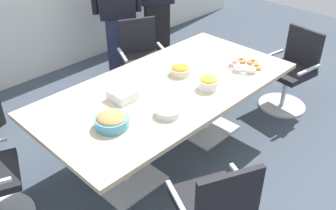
{
  "coord_description": "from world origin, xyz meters",
  "views": [
    {
      "loc": [
        -2.07,
        -2.03,
        2.39
      ],
      "look_at": [
        0.0,
        0.0,
        0.55
      ],
      "focal_mm": 40.08,
      "sensor_mm": 36.0,
      "label": 1
    }
  ],
  "objects_px": {
    "office_chair_1": "(142,63)",
    "snack_bowl_chips_yellow": "(209,82)",
    "person_standing_1": "(117,12)",
    "office_chair_0": "(290,74)",
    "snack_bowl_cookies": "(112,120)",
    "snack_bowl_chips_orange": "(180,70)",
    "napkin_pile": "(123,95)",
    "plate_stack": "(168,112)",
    "conference_table": "(168,98)",
    "donut_platter": "(245,66)"
  },
  "relations": [
    {
      "from": "donut_platter",
      "to": "plate_stack",
      "type": "height_order",
      "value": "plate_stack"
    },
    {
      "from": "person_standing_1",
      "to": "snack_bowl_chips_orange",
      "type": "xyz_separation_m",
      "value": [
        -0.49,
        -1.53,
        -0.08
      ]
    },
    {
      "from": "snack_bowl_chips_orange",
      "to": "person_standing_1",
      "type": "bearing_deg",
      "value": 72.04
    },
    {
      "from": "snack_bowl_cookies",
      "to": "plate_stack",
      "type": "relative_size",
      "value": 1.28
    },
    {
      "from": "office_chair_1",
      "to": "plate_stack",
      "type": "relative_size",
      "value": 4.57
    },
    {
      "from": "plate_stack",
      "to": "conference_table",
      "type": "bearing_deg",
      "value": 44.07
    },
    {
      "from": "office_chair_0",
      "to": "office_chair_1",
      "type": "height_order",
      "value": "same"
    },
    {
      "from": "conference_table",
      "to": "snack_bowl_chips_orange",
      "type": "relative_size",
      "value": 12.83
    },
    {
      "from": "office_chair_0",
      "to": "donut_platter",
      "type": "relative_size",
      "value": 2.86
    },
    {
      "from": "napkin_pile",
      "to": "office_chair_0",
      "type": "bearing_deg",
      "value": -13.88
    },
    {
      "from": "snack_bowl_cookies",
      "to": "napkin_pile",
      "type": "height_order",
      "value": "snack_bowl_cookies"
    },
    {
      "from": "office_chair_1",
      "to": "napkin_pile",
      "type": "height_order",
      "value": "office_chair_1"
    },
    {
      "from": "person_standing_1",
      "to": "snack_bowl_chips_yellow",
      "type": "distance_m",
      "value": 1.95
    },
    {
      "from": "plate_stack",
      "to": "donut_platter",
      "type": "bearing_deg",
      "value": 1.77
    },
    {
      "from": "snack_bowl_chips_orange",
      "to": "donut_platter",
      "type": "height_order",
      "value": "snack_bowl_chips_orange"
    },
    {
      "from": "person_standing_1",
      "to": "plate_stack",
      "type": "bearing_deg",
      "value": 94.47
    },
    {
      "from": "office_chair_0",
      "to": "snack_bowl_chips_orange",
      "type": "bearing_deg",
      "value": 80.11
    },
    {
      "from": "person_standing_1",
      "to": "conference_table",
      "type": "bearing_deg",
      "value": 98.79
    },
    {
      "from": "office_chair_1",
      "to": "snack_bowl_chips_yellow",
      "type": "height_order",
      "value": "office_chair_1"
    },
    {
      "from": "office_chair_1",
      "to": "snack_bowl_chips_yellow",
      "type": "bearing_deg",
      "value": 98.68
    },
    {
      "from": "conference_table",
      "to": "donut_platter",
      "type": "height_order",
      "value": "donut_platter"
    },
    {
      "from": "conference_table",
      "to": "snack_bowl_chips_yellow",
      "type": "height_order",
      "value": "snack_bowl_chips_yellow"
    },
    {
      "from": "office_chair_0",
      "to": "snack_bowl_cookies",
      "type": "xyz_separation_m",
      "value": [
        -2.33,
        0.25,
        0.4
      ]
    },
    {
      "from": "snack_bowl_cookies",
      "to": "donut_platter",
      "type": "height_order",
      "value": "snack_bowl_cookies"
    },
    {
      "from": "plate_stack",
      "to": "snack_bowl_chips_yellow",
      "type": "bearing_deg",
      "value": 3.73
    },
    {
      "from": "person_standing_1",
      "to": "donut_platter",
      "type": "height_order",
      "value": "person_standing_1"
    },
    {
      "from": "conference_table",
      "to": "snack_bowl_chips_yellow",
      "type": "relative_size",
      "value": 13.71
    },
    {
      "from": "conference_table",
      "to": "plate_stack",
      "type": "distance_m",
      "value": 0.48
    },
    {
      "from": "plate_stack",
      "to": "office_chair_0",
      "type": "bearing_deg",
      "value": -1.91
    },
    {
      "from": "conference_table",
      "to": "donut_platter",
      "type": "distance_m",
      "value": 0.84
    },
    {
      "from": "office_chair_1",
      "to": "snack_bowl_chips_yellow",
      "type": "distance_m",
      "value": 1.43
    },
    {
      "from": "person_standing_1",
      "to": "snack_bowl_chips_yellow",
      "type": "xyz_separation_m",
      "value": [
        -0.52,
        -1.88,
        -0.07
      ]
    },
    {
      "from": "snack_bowl_cookies",
      "to": "napkin_pile",
      "type": "bearing_deg",
      "value": 38.57
    },
    {
      "from": "office_chair_1",
      "to": "donut_platter",
      "type": "relative_size",
      "value": 2.86
    },
    {
      "from": "office_chair_1",
      "to": "donut_platter",
      "type": "bearing_deg",
      "value": 122.82
    },
    {
      "from": "conference_table",
      "to": "office_chair_0",
      "type": "xyz_separation_m",
      "value": [
        1.6,
        -0.38,
        -0.22
      ]
    },
    {
      "from": "conference_table",
      "to": "snack_bowl_cookies",
      "type": "xyz_separation_m",
      "value": [
        -0.73,
        -0.13,
        0.18
      ]
    },
    {
      "from": "snack_bowl_cookies",
      "to": "snack_bowl_chips_yellow",
      "type": "height_order",
      "value": "snack_bowl_chips_yellow"
    },
    {
      "from": "snack_bowl_chips_orange",
      "to": "napkin_pile",
      "type": "distance_m",
      "value": 0.66
    },
    {
      "from": "person_standing_1",
      "to": "snack_bowl_cookies",
      "type": "relative_size",
      "value": 6.6
    },
    {
      "from": "conference_table",
      "to": "person_standing_1",
      "type": "height_order",
      "value": "person_standing_1"
    },
    {
      "from": "snack_bowl_chips_yellow",
      "to": "conference_table",
      "type": "bearing_deg",
      "value": 127.67
    },
    {
      "from": "office_chair_1",
      "to": "snack_bowl_chips_orange",
      "type": "distance_m",
      "value": 1.1
    },
    {
      "from": "conference_table",
      "to": "office_chair_0",
      "type": "height_order",
      "value": "office_chair_0"
    },
    {
      "from": "conference_table",
      "to": "donut_platter",
      "type": "bearing_deg",
      "value": -19.87
    },
    {
      "from": "snack_bowl_cookies",
      "to": "snack_bowl_chips_orange",
      "type": "bearing_deg",
      "value": 11.95
    },
    {
      "from": "napkin_pile",
      "to": "conference_table",
      "type": "bearing_deg",
      "value": -15.6
    },
    {
      "from": "office_chair_0",
      "to": "snack_bowl_cookies",
      "type": "distance_m",
      "value": 2.37
    },
    {
      "from": "person_standing_1",
      "to": "napkin_pile",
      "type": "distance_m",
      "value": 1.88
    },
    {
      "from": "snack_bowl_cookies",
      "to": "person_standing_1",
      "type": "bearing_deg",
      "value": 49.76
    }
  ]
}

